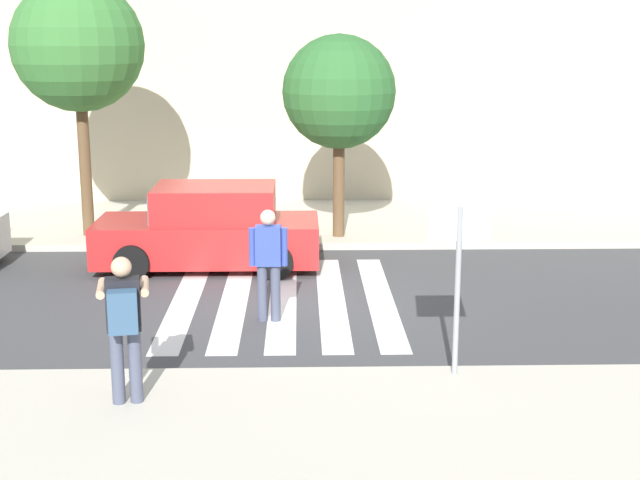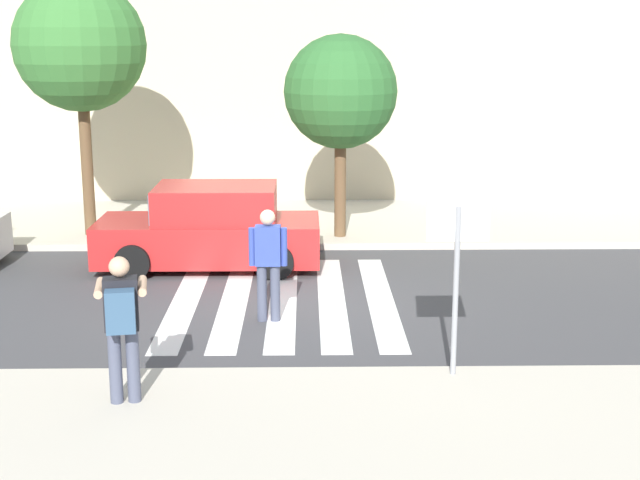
# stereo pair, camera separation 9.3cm
# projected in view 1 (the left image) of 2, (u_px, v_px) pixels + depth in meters

# --- Properties ---
(ground_plane) EXTENTS (120.00, 120.00, 0.00)m
(ground_plane) POSITION_uv_depth(u_px,v_px,m) (283.00, 303.00, 14.46)
(ground_plane) COLOR #424244
(sidewalk_far) EXTENTS (60.00, 4.80, 0.14)m
(sidewalk_far) POSITION_uv_depth(u_px,v_px,m) (287.00, 222.00, 20.28)
(sidewalk_far) COLOR beige
(sidewalk_far) RESTS_ON ground
(building_facade_far) EXTENTS (56.00, 4.00, 7.27)m
(building_facade_far) POSITION_uv_depth(u_px,v_px,m) (288.00, 58.00, 23.75)
(building_facade_far) COLOR beige
(building_facade_far) RESTS_ON ground
(crosswalk_stripe_0) EXTENTS (0.44, 5.20, 0.01)m
(crosswalk_stripe_0) POSITION_uv_depth(u_px,v_px,m) (186.00, 300.00, 14.61)
(crosswalk_stripe_0) COLOR silver
(crosswalk_stripe_0) RESTS_ON ground
(crosswalk_stripe_1) EXTENTS (0.44, 5.20, 0.01)m
(crosswalk_stripe_1) POSITION_uv_depth(u_px,v_px,m) (234.00, 300.00, 14.63)
(crosswalk_stripe_1) COLOR silver
(crosswalk_stripe_1) RESTS_ON ground
(crosswalk_stripe_2) EXTENTS (0.44, 5.20, 0.01)m
(crosswalk_stripe_2) POSITION_uv_depth(u_px,v_px,m) (283.00, 299.00, 14.65)
(crosswalk_stripe_2) COLOR silver
(crosswalk_stripe_2) RESTS_ON ground
(crosswalk_stripe_3) EXTENTS (0.44, 5.20, 0.01)m
(crosswalk_stripe_3) POSITION_uv_depth(u_px,v_px,m) (332.00, 299.00, 14.67)
(crosswalk_stripe_3) COLOR silver
(crosswalk_stripe_3) RESTS_ON ground
(crosswalk_stripe_4) EXTENTS (0.44, 5.20, 0.01)m
(crosswalk_stripe_4) POSITION_uv_depth(u_px,v_px,m) (380.00, 299.00, 14.69)
(crosswalk_stripe_4) COLOR silver
(crosswalk_stripe_4) RESTS_ON ground
(stop_sign) EXTENTS (0.76, 0.08, 2.46)m
(stop_sign) POSITION_uv_depth(u_px,v_px,m) (459.00, 233.00, 10.72)
(stop_sign) COLOR gray
(stop_sign) RESTS_ON sidewalk_near
(photographer_with_backpack) EXTENTS (0.67, 0.90, 1.72)m
(photographer_with_backpack) POSITION_uv_depth(u_px,v_px,m) (124.00, 318.00, 9.99)
(photographer_with_backpack) COLOR #474C60
(photographer_with_backpack) RESTS_ON sidewalk_near
(pedestrian_crossing) EXTENTS (0.58, 0.25, 1.72)m
(pedestrian_crossing) POSITION_uv_depth(u_px,v_px,m) (268.00, 259.00, 13.37)
(pedestrian_crossing) COLOR #474C60
(pedestrian_crossing) RESTS_ON ground
(parked_car_red) EXTENTS (4.10, 1.92, 1.55)m
(parked_car_red) POSITION_uv_depth(u_px,v_px,m) (210.00, 230.00, 16.50)
(parked_car_red) COLOR red
(parked_car_red) RESTS_ON ground
(street_tree_west) EXTENTS (2.67, 2.67, 5.23)m
(street_tree_west) POSITION_uv_depth(u_px,v_px,m) (78.00, 46.00, 17.85)
(street_tree_west) COLOR brown
(street_tree_west) RESTS_ON sidewalk_far
(street_tree_center) EXTENTS (2.30, 2.30, 4.14)m
(street_tree_center) POSITION_uv_depth(u_px,v_px,m) (339.00, 93.00, 17.95)
(street_tree_center) COLOR brown
(street_tree_center) RESTS_ON sidewalk_far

